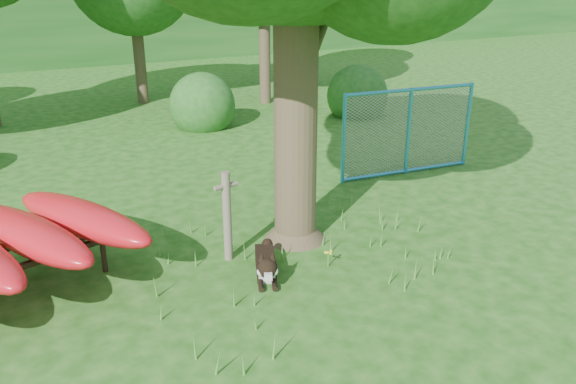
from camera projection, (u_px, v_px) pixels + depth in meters
ground at (321, 295)px, 7.32m from camera, size 80.00×80.00×0.00m
wooden_post at (227, 214)px, 8.00m from camera, size 0.37×0.14×1.35m
husky_dog at (266, 265)px, 7.70m from camera, size 0.66×1.06×0.51m
fence_section at (408, 131)px, 11.54m from camera, size 3.08×0.47×3.01m
wildflower_clump at (328, 254)px, 7.96m from camera, size 0.12×0.12×0.26m
shrub_right at (356, 115)px, 16.83m from camera, size 1.80×1.80×1.80m
shrub_mid at (204, 127)px, 15.53m from camera, size 1.80×1.80×1.80m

